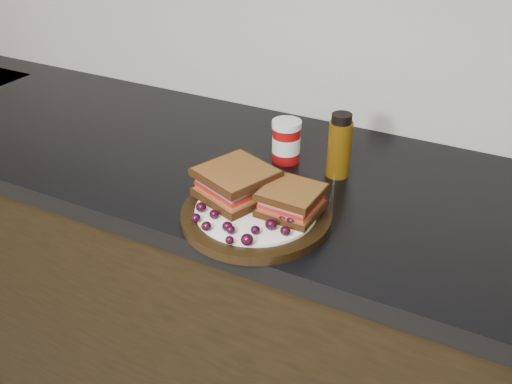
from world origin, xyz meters
TOP-DOWN VIEW (x-y plane):
  - base_cabinets at (0.00, 1.70)m, footprint 3.96×0.58m
  - countertop at (0.00, 1.70)m, footprint 3.98×0.60m
  - plate at (0.19, 1.52)m, footprint 0.28×0.28m
  - sandwich_left at (0.13, 1.54)m, footprint 0.16×0.16m
  - sandwich_right at (0.25, 1.54)m, footprint 0.11×0.11m
  - grape_0 at (0.10, 1.46)m, footprint 0.02×0.02m
  - grape_1 at (0.14, 1.45)m, footprint 0.02×0.02m
  - grape_2 at (0.11, 1.43)m, footprint 0.02×0.02m
  - grape_3 at (0.14, 1.41)m, footprint 0.02×0.02m
  - grape_4 at (0.18, 1.43)m, footprint 0.02×0.02m
  - grape_5 at (0.19, 1.43)m, footprint 0.02×0.02m
  - grape_6 at (0.20, 1.40)m, footprint 0.02×0.02m
  - grape_7 at (0.23, 1.41)m, footprint 0.02×0.02m
  - grape_8 at (0.22, 1.44)m, footprint 0.02×0.02m
  - grape_9 at (0.24, 1.47)m, footprint 0.02×0.02m
  - grape_10 at (0.27, 1.46)m, footprint 0.02×0.02m
  - grape_11 at (0.25, 1.50)m, footprint 0.02×0.02m
  - grape_12 at (0.27, 1.50)m, footprint 0.02×0.02m
  - grape_13 at (0.29, 1.54)m, footprint 0.02×0.02m
  - grape_14 at (0.26, 1.54)m, footprint 0.02×0.02m
  - grape_15 at (0.22, 1.54)m, footprint 0.02×0.02m
  - grape_16 at (0.13, 1.57)m, footprint 0.02×0.02m
  - grape_17 at (0.14, 1.56)m, footprint 0.02×0.02m
  - grape_18 at (0.11, 1.53)m, footprint 0.02×0.02m
  - grape_19 at (0.11, 1.53)m, footprint 0.02×0.02m
  - grape_20 at (0.14, 1.50)m, footprint 0.02×0.02m
  - grape_21 at (0.15, 1.55)m, footprint 0.02×0.02m
  - grape_22 at (0.12, 1.52)m, footprint 0.02×0.02m
  - grape_23 at (0.09, 1.54)m, footprint 0.02×0.02m
  - condiment_jar at (0.14, 1.76)m, footprint 0.07×0.07m
  - oil_bottle at (0.26, 1.75)m, footprint 0.06×0.06m

SIDE VIEW (x-z plane):
  - base_cabinets at x=0.00m, z-range 0.00..0.86m
  - countertop at x=0.00m, z-range 0.86..0.90m
  - plate at x=0.19m, z-range 0.90..0.92m
  - grape_6 at x=0.20m, z-range 0.92..0.94m
  - grape_13 at x=0.29m, z-range 0.92..0.94m
  - grape_21 at x=0.15m, z-range 0.92..0.94m
  - grape_5 at x=0.19m, z-range 0.92..0.94m
  - grape_8 at x=0.22m, z-range 0.92..0.94m
  - grape_20 at x=0.14m, z-range 0.92..0.94m
  - grape_23 at x=0.09m, z-range 0.92..0.94m
  - grape_22 at x=0.12m, z-range 0.92..0.94m
  - grape_15 at x=0.22m, z-range 0.92..0.94m
  - grape_2 at x=0.11m, z-range 0.92..0.94m
  - grape_1 at x=0.14m, z-range 0.92..0.94m
  - grape_17 at x=0.14m, z-range 0.92..0.94m
  - grape_3 at x=0.14m, z-range 0.92..0.94m
  - grape_14 at x=0.26m, z-range 0.92..0.94m
  - grape_11 at x=0.25m, z-range 0.92..0.94m
  - grape_16 at x=0.13m, z-range 0.92..0.94m
  - grape_19 at x=0.11m, z-range 0.92..0.94m
  - grape_10 at x=0.27m, z-range 0.92..0.94m
  - grape_4 at x=0.18m, z-range 0.92..0.94m
  - grape_0 at x=0.10m, z-range 0.92..0.94m
  - grape_12 at x=0.27m, z-range 0.92..0.94m
  - grape_9 at x=0.24m, z-range 0.92..0.94m
  - grape_7 at x=0.23m, z-range 0.92..0.94m
  - grape_18 at x=0.11m, z-range 0.92..0.94m
  - condiment_jar at x=0.14m, z-range 0.90..0.99m
  - sandwich_right at x=0.25m, z-range 0.92..0.97m
  - sandwich_left at x=0.13m, z-range 0.92..0.98m
  - oil_bottle at x=0.26m, z-range 0.90..1.04m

